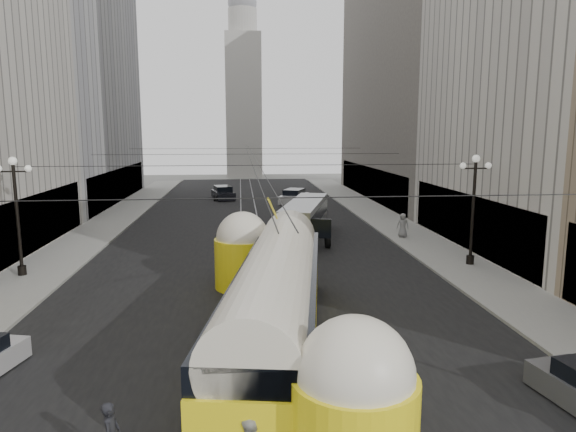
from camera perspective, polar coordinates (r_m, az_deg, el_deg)
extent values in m
cube|color=black|center=(43.33, -4.24, -1.05)|extent=(20.00, 85.00, 0.02)
cube|color=gray|center=(48.09, -18.77, -0.40)|extent=(4.00, 72.00, 0.15)
cube|color=gray|center=(48.47, 10.00, 0.03)|extent=(4.00, 72.00, 0.15)
cube|color=gray|center=(43.33, -5.23, -1.07)|extent=(0.12, 85.00, 0.04)
cube|color=gray|center=(43.35, -3.25, -1.04)|extent=(0.12, 85.00, 0.04)
cube|color=black|center=(37.07, -26.27, -0.64)|extent=(0.10, 18.00, 3.60)
cube|color=#999999|center=(61.53, -24.33, 14.33)|extent=(12.00, 28.00, 28.00)
cube|color=black|center=(59.90, -18.15, 3.33)|extent=(0.10, 25.20, 3.60)
cube|color=black|center=(35.84, 19.16, -0.50)|extent=(0.10, 18.00, 3.60)
cube|color=#514C47|center=(62.24, 14.84, 16.63)|extent=(12.00, 32.00, 32.00)
cube|color=black|center=(60.25, 8.94, 3.72)|extent=(0.10, 28.80, 3.60)
cube|color=#B2AFA8|center=(90.21, -4.95, 12.00)|extent=(6.00, 6.00, 24.00)
cylinder|color=#B2AFA8|center=(91.93, -5.08, 20.75)|extent=(4.80, 4.80, 4.00)
sphere|color=gray|center=(92.56, -5.11, 22.55)|extent=(4.80, 4.80, 4.80)
cylinder|color=black|center=(30.86, -27.82, -0.43)|extent=(0.18, 0.18, 6.00)
cylinder|color=black|center=(31.40, -27.44, -5.38)|extent=(0.44, 0.44, 0.50)
cylinder|color=black|center=(30.58, -28.20, 4.38)|extent=(1.60, 0.08, 0.08)
sphere|color=white|center=(30.55, -28.28, 5.40)|extent=(0.44, 0.44, 0.44)
sphere|color=white|center=(30.29, -26.91, 4.72)|extent=(0.36, 0.36, 0.36)
cylinder|color=black|center=(31.47, 19.85, 0.27)|extent=(0.18, 0.18, 6.00)
cylinder|color=black|center=(31.99, 19.58, -4.60)|extent=(0.44, 0.44, 0.50)
cylinder|color=black|center=(31.19, 20.11, 4.99)|extent=(1.60, 0.08, 0.08)
sphere|color=white|center=(31.16, 20.17, 6.00)|extent=(0.44, 0.44, 0.44)
sphere|color=white|center=(30.87, 18.87, 5.30)|extent=(0.36, 0.36, 0.36)
sphere|color=white|center=(31.51, 21.37, 5.23)|extent=(0.36, 0.36, 0.36)
cylinder|color=black|center=(14.25, -2.26, 2.00)|extent=(25.00, 0.03, 0.03)
cylinder|color=black|center=(28.18, -3.80, 5.64)|extent=(25.00, 0.03, 0.03)
cylinder|color=black|center=(42.16, -4.33, 6.87)|extent=(25.00, 0.03, 0.03)
cylinder|color=black|center=(56.15, -4.59, 7.49)|extent=(25.00, 0.03, 0.03)
cylinder|color=black|center=(46.16, -4.42, 6.84)|extent=(0.03, 72.00, 0.03)
cylinder|color=black|center=(46.17, -3.92, 6.84)|extent=(0.03, 72.00, 0.03)
cube|color=yellow|center=(19.03, -1.24, -11.17)|extent=(5.21, 15.59, 1.86)
cube|color=black|center=(19.35, -1.23, -13.60)|extent=(5.14, 15.14, 0.33)
cube|color=black|center=(18.64, -1.25, -7.70)|extent=(5.19, 15.37, 0.93)
cylinder|color=silver|center=(18.54, -1.26, -6.73)|extent=(4.85, 15.31, 2.52)
cylinder|color=yellow|center=(12.45, 7.33, -22.54)|extent=(2.85, 2.85, 2.52)
sphere|color=silver|center=(11.81, 7.47, -17.11)|extent=(2.63, 2.63, 2.63)
cylinder|color=yellow|center=(26.09, -5.02, -5.24)|extent=(2.85, 2.85, 2.52)
sphere|color=silver|center=(25.79, -5.07, -2.41)|extent=(2.63, 2.63, 2.63)
cube|color=gray|center=(38.11, 1.89, -0.36)|extent=(5.00, 10.90, 2.67)
cube|color=black|center=(38.03, 1.90, 0.30)|extent=(4.92, 10.55, 0.98)
cube|color=black|center=(32.89, 3.05, -1.38)|extent=(2.00, 0.64, 1.25)
cylinder|color=black|center=(34.66, 0.80, -2.91)|extent=(0.30, 0.89, 0.89)
cylinder|color=black|center=(34.97, 4.43, -2.83)|extent=(0.30, 0.89, 0.89)
cylinder|color=black|center=(41.66, -0.25, -0.82)|extent=(0.30, 0.89, 0.89)
cylinder|color=black|center=(41.91, 2.78, -0.77)|extent=(0.30, 0.89, 0.89)
cylinder|color=black|center=(20.51, -28.39, -13.38)|extent=(0.22, 0.57, 0.57)
cylinder|color=black|center=(18.17, 26.67, -16.16)|extent=(0.22, 0.59, 0.59)
cube|color=silver|center=(56.62, 0.68, 1.97)|extent=(3.85, 5.35, 0.88)
cube|color=black|center=(56.54, 0.68, 2.60)|extent=(2.73, 3.21, 0.83)
cylinder|color=black|center=(54.90, -0.09, 1.56)|extent=(0.22, 0.70, 0.70)
cylinder|color=black|center=(55.09, 1.81, 1.58)|extent=(0.22, 0.70, 0.70)
cylinder|color=black|center=(58.22, -0.39, 2.00)|extent=(0.22, 0.70, 0.70)
cylinder|color=black|center=(58.40, 1.40, 2.03)|extent=(0.22, 0.70, 0.70)
cube|color=black|center=(60.42, -7.23, 2.37)|extent=(3.02, 5.25, 0.87)
cube|color=black|center=(60.35, -7.24, 2.95)|extent=(2.31, 3.03, 0.83)
cylinder|color=black|center=(58.82, -8.16, 1.98)|extent=(0.22, 0.70, 0.70)
cylinder|color=black|center=(58.75, -6.38, 2.01)|extent=(0.22, 0.70, 0.70)
cylinder|color=black|center=(62.14, -8.02, 2.38)|extent=(0.22, 0.70, 0.70)
cylinder|color=black|center=(62.08, -6.33, 2.41)|extent=(0.22, 0.70, 0.70)
imported|color=slate|center=(38.54, 12.64, -1.00)|extent=(0.95, 0.69, 1.77)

